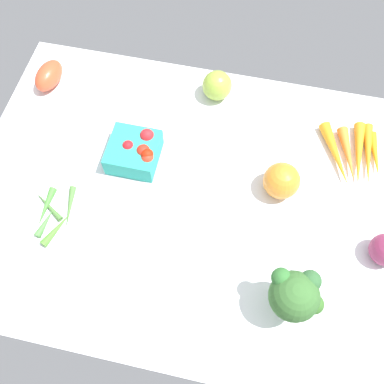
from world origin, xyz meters
TOP-DOWN VIEW (x-y plane):
  - tablecloth at (0.00, 0.00)cm, footprint 104.00×76.00cm
  - heirloom_tomato_orange at (19.17, 5.92)cm, footprint 8.32×8.32cm
  - carrot_bunch at (35.49, 18.24)cm, footprint 15.97×18.67cm
  - heirloom_tomato_green at (-0.43, 29.95)cm, footprint 7.52×7.52cm
  - berry_basket at (-15.07, 7.01)cm, footprint 11.47×11.47cm
  - okra_pile at (-29.16, -11.52)cm, footprint 11.12×15.17cm
  - roma_tomato at (-43.33, 24.73)cm, footprint 7.15×10.65cm
  - broccoli_head at (23.99, -20.28)cm, footprint 10.69×9.87cm

SIDE VIEW (x-z plane):
  - tablecloth at x=0.00cm, z-range 0.00..2.00cm
  - okra_pile at x=-29.16cm, z-range 1.91..3.76cm
  - carrot_bunch at x=35.49cm, z-range 1.88..4.77cm
  - roma_tomato at x=-43.33cm, z-range 2.00..7.69cm
  - berry_basket at x=-15.07cm, z-range 1.72..8.47cm
  - heirloom_tomato_green at x=-0.43cm, z-range 2.00..9.52cm
  - heirloom_tomato_orange at x=19.17cm, z-range 2.00..10.32cm
  - broccoli_head at x=23.99cm, z-range 3.94..17.70cm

